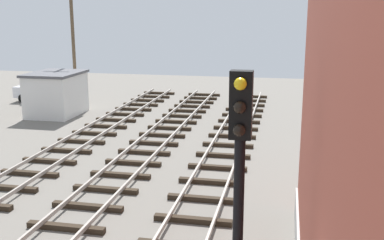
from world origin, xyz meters
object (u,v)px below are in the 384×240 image
Objects in this scene: utility_pole_far at (73,39)px; signal_mast at (239,197)px; control_hut at (56,94)px; parked_car_white at (45,89)px.

signal_mast is at bearing -59.13° from utility_pole_far.
control_hut is at bearing 124.72° from signal_mast.
utility_pole_far is at bearing 99.38° from control_hut.
signal_mast is 0.64× the size of utility_pole_far.
parked_car_white is (-3.12, 4.19, -0.49)m from control_hut.
signal_mast reaches higher than control_hut.
control_hut is at bearing -53.38° from parked_car_white.
signal_mast reaches higher than parked_car_white.
control_hut is 5.45m from utility_pole_far.
signal_mast is 24.24m from control_hut.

